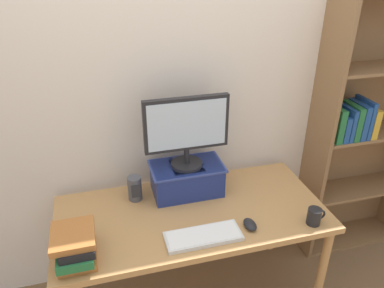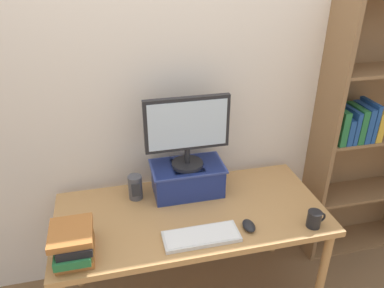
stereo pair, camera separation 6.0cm
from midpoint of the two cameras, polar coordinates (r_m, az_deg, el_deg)
name	(u,v)px [view 1 (the left image)]	position (r m, az deg, el deg)	size (l,w,h in m)	color
back_wall	(172,91)	(2.28, -3.83, 8.03)	(7.00, 0.08, 2.60)	beige
desk	(192,221)	(2.21, -0.84, -11.73)	(1.53, 0.72, 0.73)	#B7844C
bookshelf_unit	(365,130)	(2.85, 24.31, 2.01)	(0.84, 0.28, 1.85)	olive
riser_box	(187,178)	(2.27, -1.55, -5.19)	(0.44, 0.26, 0.19)	navy
computer_monitor	(187,129)	(2.11, -1.65, 2.34)	(0.49, 0.19, 0.43)	black
keyboard	(203,236)	(1.99, 0.87, -13.87)	(0.40, 0.15, 0.02)	silver
computer_mouse	(250,224)	(2.07, 7.99, -12.05)	(0.06, 0.10, 0.04)	black
book_stack	(76,245)	(1.94, -18.18, -14.43)	(0.20, 0.28, 0.16)	#AD662D
coffee_mug	(315,216)	(2.15, 17.41, -10.48)	(0.11, 0.08, 0.09)	black
desk_speaker	(135,188)	(2.25, -9.46, -6.69)	(0.08, 0.09, 0.15)	#4C4C51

